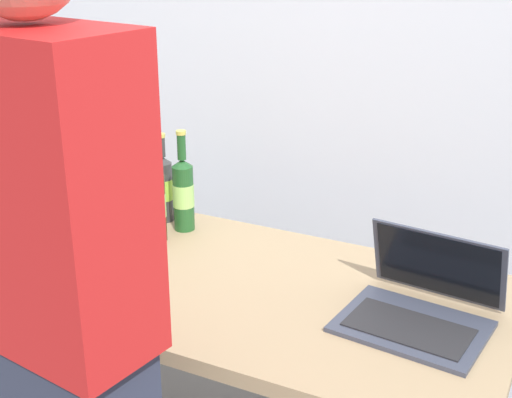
% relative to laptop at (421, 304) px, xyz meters
% --- Properties ---
extents(desk, '(1.54, 0.74, 0.76)m').
position_rel_laptop_xyz_m(desk, '(-0.53, -0.02, -0.13)').
color(desk, '#9E8460').
rests_on(desk, ground).
extents(laptop, '(0.37, 0.35, 0.20)m').
position_rel_laptop_xyz_m(laptop, '(0.00, 0.00, 0.00)').
color(laptop, '#383D4C').
rests_on(laptop, desk).
extents(beer_bottle_amber, '(0.06, 0.06, 0.29)m').
position_rel_laptop_xyz_m(beer_bottle_amber, '(-0.91, 0.25, 0.07)').
color(beer_bottle_amber, '#333333').
rests_on(beer_bottle_amber, desk).
extents(beer_bottle_green, '(0.07, 0.07, 0.31)m').
position_rel_laptop_xyz_m(beer_bottle_green, '(-0.85, 0.10, 0.08)').
color(beer_bottle_green, '#472B14').
rests_on(beer_bottle_green, desk).
extents(beer_bottle_brown, '(0.07, 0.07, 0.32)m').
position_rel_laptop_xyz_m(beer_bottle_brown, '(-0.97, 0.13, 0.09)').
color(beer_bottle_brown, brown).
rests_on(beer_bottle_brown, desk).
extents(beer_bottle_dark, '(0.07, 0.07, 0.32)m').
position_rel_laptop_xyz_m(beer_bottle_dark, '(-0.81, 0.22, 0.08)').
color(beer_bottle_dark, '#1E5123').
rests_on(beer_bottle_dark, desk).
extents(person_figure, '(0.42, 0.32, 1.74)m').
position_rel_laptop_xyz_m(person_figure, '(-0.57, -0.62, 0.10)').
color(person_figure, '#2D3347').
rests_on(person_figure, ground).
extents(back_wall, '(6.00, 0.10, 2.60)m').
position_rel_laptop_xyz_m(back_wall, '(-0.53, 0.83, 0.50)').
color(back_wall, silver).
rests_on(back_wall, ground).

